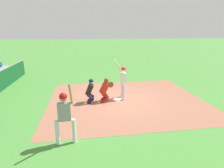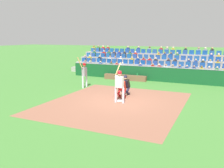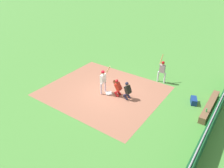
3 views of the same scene
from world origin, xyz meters
name	(u,v)px [view 2 (image 2 of 3)]	position (x,y,z in m)	size (l,w,h in m)	color
ground_plane	(119,101)	(0.00, 0.00, 0.00)	(160.00, 160.00, 0.00)	#478838
infield_dirt_patch	(116,103)	(0.00, 0.50, 0.00)	(7.09, 8.21, 0.01)	#9B624B
home_plate_marker	(119,101)	(0.00, 0.00, 0.02)	(0.44, 0.44, 0.02)	white
batter_at_plate	(119,83)	(-0.17, 0.36, 1.12)	(0.61, 0.65, 2.20)	silver
catcher_crouching	(121,86)	(0.13, -0.65, 0.71)	(0.49, 0.73, 1.28)	#AF181A
home_plate_umpire	(126,84)	(0.17, -1.43, 0.70)	(0.50, 0.49, 1.30)	#1B1A2F
dugout_wall	(152,74)	(0.00, -6.96, 0.58)	(14.81, 0.24, 1.22)	#124D24
dugout_bench	(125,77)	(2.18, -6.41, 0.22)	(3.71, 0.40, 0.44)	brown
water_bottle_on_bench	(137,74)	(1.11, -6.42, 0.56)	(0.07, 0.07, 0.23)	green
equipment_duffel_bag	(120,80)	(2.24, -5.38, 0.20)	(0.73, 0.36, 0.39)	navy
on_deck_batter	(84,72)	(3.71, -2.37, 1.11)	(0.55, 0.67, 2.20)	silver
bleacher_stand	(164,66)	(0.00, -11.28, 0.76)	(18.43, 4.05, 2.63)	#989591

